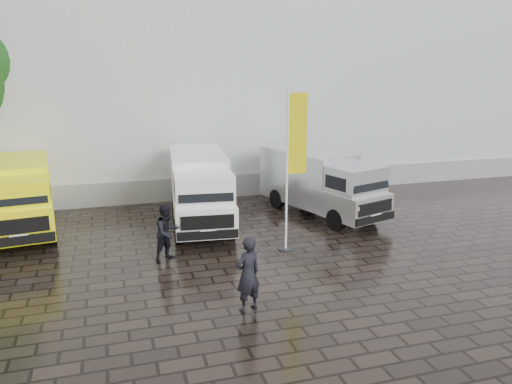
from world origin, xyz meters
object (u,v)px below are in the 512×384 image
flagpole (293,161)px  person_front (248,274)px  van_white (200,191)px  person_tent (167,232)px  van_yellow (19,199)px  van_silver (321,184)px  wheelie_bin (352,179)px

flagpole → person_front: flagpole is taller
van_white → person_tent: 3.56m
van_yellow → flagpole: bearing=-33.2°
van_silver → flagpole: 4.39m
flagpole → wheelie_bin: (5.58, 6.65, -2.40)m
van_white → person_front: bearing=-85.2°
van_white → person_front: (-0.15, -6.99, -0.34)m
person_tent → van_yellow: bearing=108.3°
van_yellow → person_front: size_ratio=2.89×
van_silver → wheelie_bin: (3.14, 3.39, -0.74)m
person_front → person_tent: size_ratio=1.08×
wheelie_bin → person_front: bearing=-115.1°
van_white → wheelie_bin: (7.89, 3.25, -0.79)m
van_yellow → van_silver: van_yellow is taller
van_silver → person_tent: bearing=-171.9°
van_silver → flagpole: bearing=-144.3°
person_front → person_tent: bearing=-91.3°
flagpole → wheelie_bin: bearing=50.0°
van_yellow → van_silver: size_ratio=0.95×
van_silver → van_white: bearing=160.9°
van_white → wheelie_bin: 8.57m
van_white → wheelie_bin: bearing=28.4°
wheelie_bin → flagpole: bearing=-117.0°
van_yellow → person_front: van_yellow is taller
van_yellow → wheelie_bin: 14.31m
van_white → flagpole: 4.41m
van_silver → person_tent: 7.02m
van_white → person_tent: van_white is taller
van_silver → person_front: (-4.90, -6.85, -0.30)m
wheelie_bin → person_tent: bearing=-132.9°
person_tent → van_white: bearing=32.3°
flagpole → wheelie_bin: 9.00m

